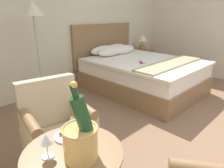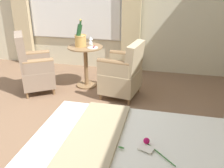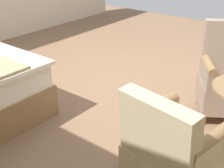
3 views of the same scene
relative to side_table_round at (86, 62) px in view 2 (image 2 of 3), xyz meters
name	(u,v)px [view 2 (image 2 of 3)]	position (x,y,z in m)	size (l,w,h in m)	color
side_table_round	(86,62)	(0.00, 0.00, 0.00)	(0.59, 0.59, 0.72)	olive
champagne_bucket	(80,39)	(0.01, -0.08, 0.42)	(0.20, 0.20, 0.45)	tan
wine_glass_near_bucket	(91,42)	(0.09, 0.13, 0.39)	(0.07, 0.07, 0.15)	white
wine_glass_near_edge	(91,39)	(-0.12, 0.06, 0.39)	(0.08, 0.08, 0.15)	white
snack_plate	(93,48)	(0.07, 0.15, 0.29)	(0.18, 0.18, 0.04)	white
armchair_by_window	(123,74)	(0.27, 0.70, -0.05)	(0.67, 0.66, 0.90)	olive
armchair_facing_bed	(34,68)	(0.41, -0.77, -0.02)	(0.77, 0.75, 0.99)	olive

